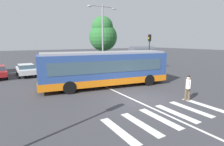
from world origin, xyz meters
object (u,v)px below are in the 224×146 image
object	(u,v)px
parked_car_silver	(49,67)
parked_car_black	(109,64)
parked_car_champagne	(70,66)
bus_stop_shelter	(142,52)
background_tree_right	(103,34)
parked_car_white	(26,69)
city_transit_bus	(106,69)
twin_arm_street_lamp	(103,32)
traffic_light_far_corner	(149,47)
parked_car_blue	(91,65)
pedestrian_crossing_street	(188,86)

from	to	relation	value
parked_car_silver	parked_car_black	distance (m)	8.27
parked_car_champagne	bus_stop_shelter	world-z (taller)	bus_stop_shelter
parked_car_silver	parked_car_champagne	world-z (taller)	same
parked_car_black	background_tree_right	distance (m)	6.89
parked_car_white	city_transit_bus	bearing A→B (deg)	-58.25
parked_car_silver	city_transit_bus	bearing A→B (deg)	-72.30
twin_arm_street_lamp	background_tree_right	xyz separation A→B (m)	(3.50, 6.59, -0.02)
parked_car_silver	traffic_light_far_corner	distance (m)	13.38
city_transit_bus	parked_car_white	distance (m)	10.67
city_transit_bus	bus_stop_shelter	bearing A→B (deg)	35.78
background_tree_right	bus_stop_shelter	bearing A→B (deg)	-60.26
city_transit_bus	background_tree_right	xyz separation A→B (m)	(6.95, 13.66, 3.58)
parked_car_black	parked_car_silver	bearing A→B (deg)	175.11
parked_car_white	parked_car_blue	xyz separation A→B (m)	(8.12, -0.23, 0.00)
parked_car_white	background_tree_right	distance (m)	14.08
pedestrian_crossing_street	twin_arm_street_lamp	distance (m)	13.89
parked_car_silver	background_tree_right	xyz separation A→B (m)	(9.93, 4.32, 4.41)
parked_car_silver	bus_stop_shelter	xyz separation A→B (m)	(13.43, -1.81, 1.65)
parked_car_white	traffic_light_far_corner	xyz separation A→B (m)	(14.91, -4.35, 2.49)
city_transit_bus	parked_car_black	xyz separation A→B (m)	(5.26, 8.64, -0.82)
traffic_light_far_corner	city_transit_bus	bearing A→B (deg)	-153.21
parked_car_white	bus_stop_shelter	xyz separation A→B (m)	(16.05, -1.52, 1.65)
parked_car_blue	twin_arm_street_lamp	bearing A→B (deg)	-62.09
background_tree_right	twin_arm_street_lamp	bearing A→B (deg)	-117.96
parked_car_black	bus_stop_shelter	distance (m)	5.56
parked_car_black	background_tree_right	bearing A→B (deg)	71.42
background_tree_right	parked_car_black	bearing A→B (deg)	-108.58
parked_car_black	traffic_light_far_corner	bearing A→B (deg)	-44.13
city_transit_bus	traffic_light_far_corner	size ratio (longest dim) A/B	2.36
pedestrian_crossing_street	parked_car_blue	world-z (taller)	pedestrian_crossing_street
bus_stop_shelter	traffic_light_far_corner	bearing A→B (deg)	-111.89
bus_stop_shelter	twin_arm_street_lamp	distance (m)	7.54
parked_car_black	twin_arm_street_lamp	size ratio (longest dim) A/B	0.55
pedestrian_crossing_street	bus_stop_shelter	bearing A→B (deg)	61.13
traffic_light_far_corner	background_tree_right	world-z (taller)	background_tree_right
pedestrian_crossing_street	twin_arm_street_lamp	xyz separation A→B (m)	(0.54, 13.22, 4.22)
twin_arm_street_lamp	parked_car_blue	bearing A→B (deg)	117.91
parked_car_white	bus_stop_shelter	distance (m)	16.21
parked_car_white	twin_arm_street_lamp	size ratio (longest dim) A/B	0.54
pedestrian_crossing_street	parked_car_black	distance (m)	14.97
parked_car_blue	traffic_light_far_corner	world-z (taller)	traffic_light_far_corner
city_transit_bus	parked_car_silver	bearing A→B (deg)	107.70
traffic_light_far_corner	twin_arm_street_lamp	world-z (taller)	twin_arm_street_lamp
parked_car_blue	parked_car_black	bearing A→B (deg)	-3.79
bus_stop_shelter	parked_car_champagne	bearing A→B (deg)	170.91
parked_car_black	background_tree_right	size ratio (longest dim) A/B	0.56
city_transit_bus	twin_arm_street_lamp	bearing A→B (deg)	63.98
parked_car_silver	parked_car_champagne	bearing A→B (deg)	-1.98
parked_car_silver	parked_car_white	bearing A→B (deg)	-173.63
parked_car_silver	parked_car_champagne	size ratio (longest dim) A/B	0.99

